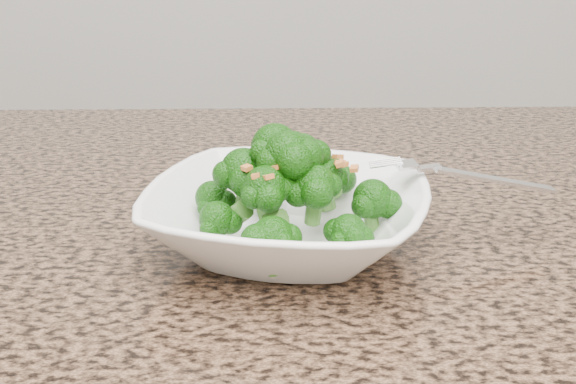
{
  "coord_description": "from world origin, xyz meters",
  "views": [
    {
      "loc": [
        0.1,
        -0.24,
        1.15
      ],
      "look_at": [
        0.11,
        0.31,
        0.95
      ],
      "focal_mm": 45.0,
      "sensor_mm": 36.0,
      "label": 1
    }
  ],
  "objects": [
    {
      "name": "fork",
      "position": [
        0.24,
        0.33,
        0.96
      ],
      "size": [
        0.18,
        0.04,
        0.01
      ],
      "primitive_type": null,
      "rotation": [
        0.0,
        0.0,
        0.08
      ],
      "color": "silver",
      "rests_on": "bowl"
    },
    {
      "name": "broccoli_pile",
      "position": [
        0.11,
        0.31,
        0.99
      ],
      "size": [
        0.2,
        0.2,
        0.06
      ],
      "primitive_type": null,
      "color": "#134E08",
      "rests_on": "bowl"
    },
    {
      "name": "garlic_topping",
      "position": [
        0.11,
        0.31,
        1.02
      ],
      "size": [
        0.12,
        0.12,
        0.01
      ],
      "primitive_type": null,
      "color": "orange",
      "rests_on": "broccoli_pile"
    },
    {
      "name": "granite_counter",
      "position": [
        0.0,
        0.3,
        0.89
      ],
      "size": [
        1.64,
        1.04,
        0.03
      ],
      "primitive_type": "cube",
      "color": "brown",
      "rests_on": "cabinet"
    },
    {
      "name": "bowl",
      "position": [
        0.11,
        0.31,
        0.93
      ],
      "size": [
        0.27,
        0.27,
        0.06
      ],
      "primitive_type": "imported",
      "rotation": [
        0.0,
        0.0,
        -0.23
      ],
      "color": "white",
      "rests_on": "granite_counter"
    }
  ]
}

